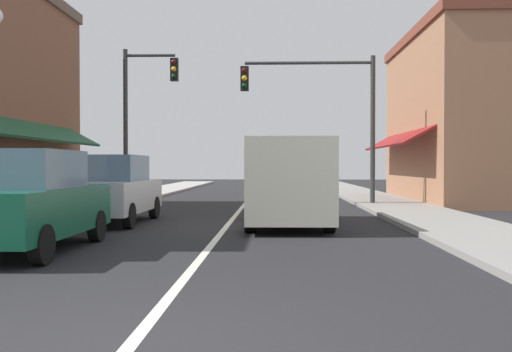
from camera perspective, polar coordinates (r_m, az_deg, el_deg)
The scene contains 10 objects.
ground_plane at distance 22.51m, azimuth -1.13°, elevation -2.79°, with size 80.00×80.00×0.00m, color black.
sidewalk_left at distance 23.45m, azimuth -14.69°, elevation -2.52°, with size 2.60×56.00×0.12m, color #A39E99.
sidewalk_right at distance 22.88m, azimuth 12.77°, elevation -2.60°, with size 2.60×56.00×0.12m, color gray.
lane_center_stripe at distance 22.51m, azimuth -1.13°, elevation -2.78°, with size 0.14×52.00×0.01m, color silver.
storefront_right_block at distance 25.87m, azimuth 20.74°, elevation 5.47°, with size 6.73×10.20×7.06m.
parked_car_nearest_left at distance 10.79m, azimuth -21.61°, elevation -2.34°, with size 1.79×4.10×1.77m.
parked_car_second_left at distance 15.51m, azimuth -13.96°, elevation -1.30°, with size 1.82×4.12×1.77m.
van_in_lane at distance 14.52m, azimuth 3.08°, elevation -0.36°, with size 2.07×5.21×2.12m.
traffic_signal_mast_arm at distance 21.70m, azimuth 6.92°, elevation 7.11°, with size 4.98×0.50×5.56m.
traffic_signal_left_corner at distance 23.66m, azimuth -11.23°, elevation 6.96°, with size 2.24×0.50×6.14m.
Camera 1 is at (1.21, -4.43, 1.50)m, focal length 40.62 mm.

